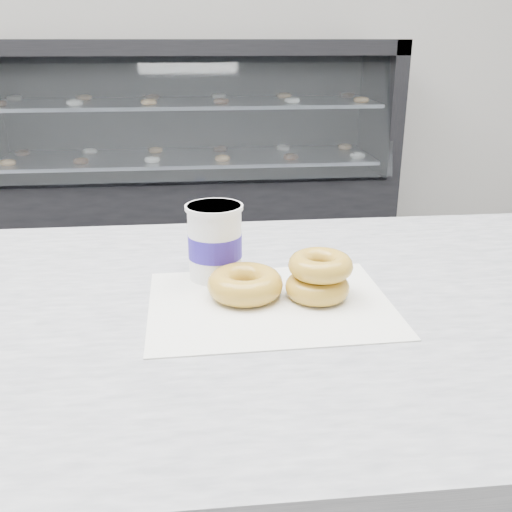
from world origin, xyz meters
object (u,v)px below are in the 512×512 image
at_px(donut_single, 245,284).
at_px(display_case, 189,172).
at_px(donut_stack, 319,276).
at_px(coffee_cup, 215,241).

bearing_deg(donut_single, display_case, 92.39).
height_order(display_case, donut_single, display_case).
relative_size(display_case, donut_stack, 20.17).
bearing_deg(coffee_cup, donut_stack, -50.75).
bearing_deg(coffee_cup, display_case, 73.13).
height_order(donut_single, donut_stack, donut_stack).
relative_size(donut_stack, coffee_cup, 1.01).
relative_size(display_case, coffee_cup, 20.34).
bearing_deg(display_case, donut_single, -87.61).
height_order(donut_stack, coffee_cup, coffee_cup).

